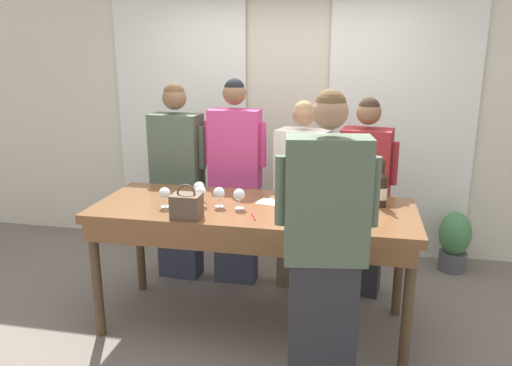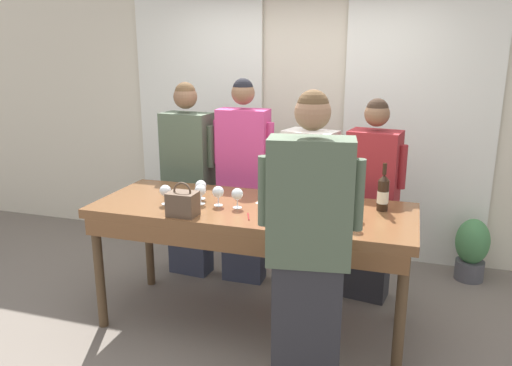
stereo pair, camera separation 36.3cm
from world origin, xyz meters
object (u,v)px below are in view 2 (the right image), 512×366
wine_glass_front_right (218,192)px  wine_glass_back_mid (237,194)px  host_pouring (309,254)px  guest_pink_top (244,181)px  guest_cream_sweater (309,198)px  guest_olive_jacket (188,179)px  wine_glass_center_right (299,201)px  guest_striped_shirt (372,201)px  potted_plant (472,248)px  wine_glass_front_mid (356,205)px  tasting_bar (251,219)px  wine_glass_back_left (201,186)px  wine_glass_center_mid (165,191)px  wine_glass_front_left (354,214)px  handbag (183,203)px  wine_bottle (383,193)px  wine_glass_center_left (200,191)px

wine_glass_front_right → wine_glass_back_mid: size_ratio=1.00×
wine_glass_back_mid → host_pouring: host_pouring is taller
guest_pink_top → guest_cream_sweater: (0.58, -0.00, -0.10)m
guest_olive_jacket → wine_glass_center_right: bearing=-34.1°
wine_glass_front_right → guest_striped_shirt: (1.03, 0.78, -0.20)m
potted_plant → wine_glass_front_right: bearing=-143.8°
wine_glass_front_mid → guest_striped_shirt: size_ratio=0.09×
wine_glass_front_mid → wine_glass_center_right: bearing=-176.2°
tasting_bar → wine_glass_front_right: wine_glass_front_right is taller
host_pouring → wine_glass_back_left: bearing=141.9°
wine_glass_back_left → potted_plant: (2.08, 1.27, -0.75)m
wine_glass_front_mid → wine_glass_center_right: (-0.38, -0.03, 0.00)m
tasting_bar → wine_glass_back_mid: size_ratio=15.93×
wine_glass_center_mid → guest_striped_shirt: 1.66m
wine_glass_front_left → guest_cream_sweater: (-0.48, 0.97, -0.23)m
handbag → guest_olive_jacket: guest_olive_jacket is taller
wine_glass_center_mid → host_pouring: (1.18, -0.57, -0.11)m
wine_glass_back_left → guest_pink_top: bearing=80.4°
wine_glass_front_mid → wine_glass_front_right: (-0.98, 0.01, -0.00)m
wine_bottle → guest_pink_top: guest_pink_top is taller
wine_glass_back_left → guest_olive_jacket: guest_olive_jacket is taller
wine_glass_front_mid → guest_olive_jacket: bearing=153.5°
guest_olive_jacket → guest_striped_shirt: 1.63m
wine_glass_front_left → guest_cream_sweater: guest_cream_sweater is taller
wine_glass_front_mid → wine_glass_center_left: same height
wine_glass_front_right → wine_glass_center_right: (0.60, -0.04, 0.00)m
guest_cream_sweater → guest_striped_shirt: guest_striped_shirt is taller
guest_olive_jacket → guest_cream_sweater: 1.11m
wine_glass_back_mid → potted_plant: size_ratio=0.25×
wine_glass_center_left → potted_plant: size_ratio=0.25×
handbag → wine_glass_front_right: (0.15, 0.28, 0.01)m
wine_glass_center_right → guest_cream_sweater: guest_cream_sweater is taller
wine_bottle → guest_cream_sweater: (-0.63, 0.54, -0.25)m
wine_glass_center_right → guest_striped_shirt: (0.42, 0.81, -0.20)m
wine_glass_front_right → guest_olive_jacket: bearing=127.8°
wine_glass_front_right → guest_pink_top: 0.79m
guest_striped_shirt → host_pouring: 1.46m
wine_bottle → wine_glass_center_left: (-1.28, -0.25, -0.03)m
wine_glass_front_left → potted_plant: wine_glass_front_left is taller
wine_glass_front_mid → wine_glass_back_left: size_ratio=1.00×
handbag → host_pouring: host_pouring is taller
wine_glass_back_mid → wine_glass_center_left: bearing=178.5°
wine_bottle → wine_glass_center_mid: bearing=-167.8°
wine_glass_center_mid → wine_bottle: bearing=12.2°
wine_glass_front_mid → guest_olive_jacket: size_ratio=0.08×
handbag → tasting_bar: bearing=39.3°
wine_glass_front_right → wine_glass_center_left: 0.14m
wine_glass_front_right → wine_glass_back_left: 0.22m
wine_glass_front_left → wine_glass_front_right: 1.01m
host_pouring → wine_glass_front_mid: bearing=74.3°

